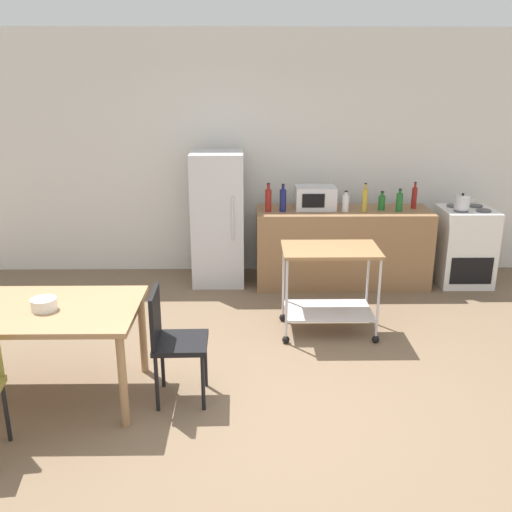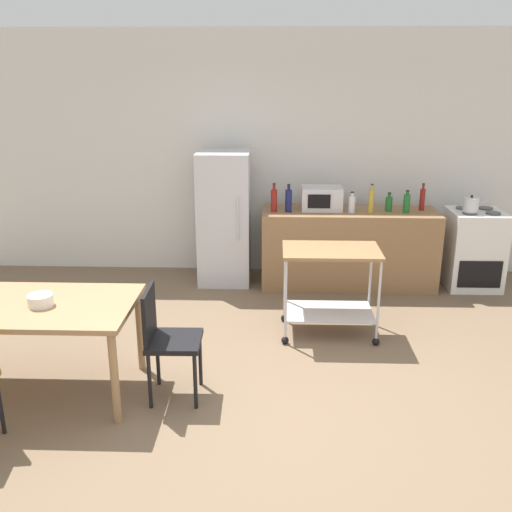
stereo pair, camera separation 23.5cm
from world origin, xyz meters
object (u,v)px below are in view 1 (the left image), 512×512
at_px(kitchen_cart, 329,276).
at_px(bottle_soy_sauce, 399,202).
at_px(chair_black, 172,337).
at_px(bottle_vinegar, 414,197).
at_px(microwave, 315,198).
at_px(stove_oven, 464,246).
at_px(refrigerator, 218,219).
at_px(bottle_sesame_oil, 382,202).
at_px(kettle, 462,202).
at_px(bottle_sparkling_water, 346,203).
at_px(bottle_hot_sauce, 283,200).
at_px(fruit_bowl, 44,304).
at_px(bottle_wine, 365,200).
at_px(dining_table, 38,318).
at_px(bottle_olive_oil, 268,200).

bearing_deg(kitchen_cart, bottle_soy_sauce, 52.95).
xyz_separation_m(chair_black, bottle_vinegar, (2.50, 2.56, 0.51)).
xyz_separation_m(chair_black, microwave, (1.35, 2.56, 0.51)).
xyz_separation_m(stove_oven, refrigerator, (-2.90, 0.08, 0.32)).
bearing_deg(microwave, bottle_sesame_oil, -5.58).
relative_size(kitchen_cart, kettle, 3.80).
bearing_deg(bottle_sparkling_water, bottle_vinegar, 9.36).
distance_m(bottle_hot_sauce, fruit_bowl, 3.09).
height_order(stove_oven, kitchen_cart, stove_oven).
bearing_deg(bottle_wine, dining_table, -140.44).
relative_size(stove_oven, bottle_sesame_oil, 4.25).
distance_m(bottle_wine, kettle, 1.11).
distance_m(stove_oven, fruit_bowl, 4.78).
bearing_deg(stove_oven, bottle_wine, -175.41).
bearing_deg(kettle, bottle_sesame_oil, 175.31).
bearing_deg(kitchen_cart, kettle, 36.80).
xyz_separation_m(bottle_wine, bottle_vinegar, (0.60, 0.14, -0.01)).
bearing_deg(refrigerator, bottle_soy_sauce, -4.52).
distance_m(bottle_olive_oil, kettle, 2.20).
height_order(microwave, bottle_sesame_oil, microwave).
height_order(bottle_sparkling_water, bottle_soy_sauce, bottle_soy_sauce).
xyz_separation_m(bottle_wine, kettle, (1.11, 0.00, -0.04)).
height_order(refrigerator, microwave, refrigerator).
relative_size(kitchen_cart, bottle_hot_sauce, 2.89).
bearing_deg(bottle_wine, kitchen_cart, -113.92).
bearing_deg(bottle_hot_sauce, kettle, -0.39).
height_order(bottle_sesame_oil, bottle_vinegar, bottle_vinegar).
bearing_deg(kettle, fruit_bowl, -148.30).
bearing_deg(dining_table, refrigerator, 64.64).
xyz_separation_m(stove_oven, bottle_sesame_oil, (-1.02, -0.02, 0.54)).
bearing_deg(kitchen_cart, bottle_hot_sauce, 106.59).
relative_size(stove_oven, bottle_hot_sauce, 2.92).
bearing_deg(bottle_soy_sauce, bottle_sesame_oil, 162.94).
bearing_deg(bottle_wine, bottle_sparkling_water, 177.73).
height_order(bottle_olive_oil, fruit_bowl, bottle_olive_oil).
distance_m(chair_black, microwave, 2.94).
height_order(bottle_sparkling_water, bottle_sesame_oil, bottle_sparkling_water).
distance_m(refrigerator, bottle_olive_oil, 0.66).
relative_size(refrigerator, bottle_hot_sauce, 4.91).
xyz_separation_m(microwave, fruit_bowl, (-2.27, -2.57, -0.24)).
xyz_separation_m(bottle_olive_oil, kettle, (2.20, -0.01, -0.03)).
height_order(kitchen_cart, bottle_vinegar, bottle_vinegar).
xyz_separation_m(chair_black, stove_oven, (3.12, 2.51, -0.07)).
relative_size(bottle_soy_sauce, fruit_bowl, 1.37).
distance_m(bottle_sparkling_water, bottle_wine, 0.22).
distance_m(bottle_soy_sauce, fruit_bowl, 4.04).
distance_m(refrigerator, bottle_soy_sauce, 2.09).
relative_size(chair_black, fruit_bowl, 4.80).
height_order(bottle_hot_sauce, bottle_vinegar, bottle_hot_sauce).
bearing_deg(kettle, bottle_sparkling_water, 179.64).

